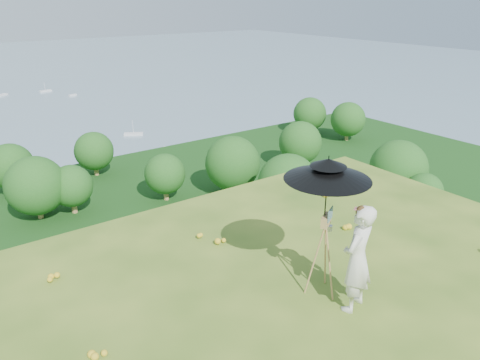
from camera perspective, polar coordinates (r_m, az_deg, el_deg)
slope_trees at (r=42.39m, az=-26.62°, el=-8.60°), size 110.00×50.00×6.00m
painter at (r=7.58m, az=14.11°, el=-9.28°), size 0.76×0.61×1.81m
field_easel at (r=7.90m, az=10.17°, el=-8.56°), size 0.81×0.81×1.57m
sun_umbrella at (r=7.43m, az=10.50°, el=-1.26°), size 1.74×1.74×1.15m
painter_cap at (r=7.19m, az=14.72°, el=-3.43°), size 0.27×0.29×0.10m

